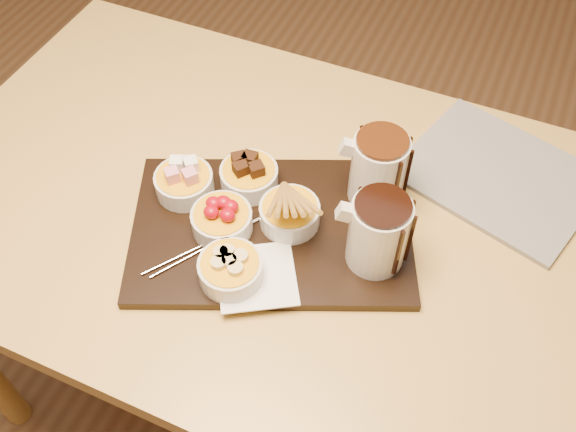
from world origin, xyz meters
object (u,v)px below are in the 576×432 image
at_px(bowl_strawberries, 222,221).
at_px(pitcher_dark_chocolate, 378,233).
at_px(newspaper, 499,176).
at_px(dining_table, 256,234).
at_px(pitcher_milk_chocolate, 378,169).
at_px(serving_board, 272,229).

relative_size(bowl_strawberries, pitcher_dark_chocolate, 0.79).
distance_m(bowl_strawberries, newspaper, 0.50).
height_order(bowl_strawberries, pitcher_dark_chocolate, pitcher_dark_chocolate).
distance_m(dining_table, pitcher_milk_chocolate, 0.28).
height_order(serving_board, pitcher_milk_chocolate, pitcher_milk_chocolate).
distance_m(serving_board, pitcher_milk_chocolate, 0.20).
xyz_separation_m(dining_table, bowl_strawberries, (-0.01, -0.09, 0.14)).
xyz_separation_m(pitcher_dark_chocolate, pitcher_milk_chocolate, (-0.04, 0.12, 0.00)).
xyz_separation_m(serving_board, pitcher_dark_chocolate, (0.18, 0.01, 0.07)).
distance_m(pitcher_dark_chocolate, newspaper, 0.31).
xyz_separation_m(bowl_strawberries, pitcher_milk_chocolate, (0.21, 0.17, 0.04)).
xyz_separation_m(dining_table, newspaper, (0.38, 0.22, 0.10)).
xyz_separation_m(dining_table, pitcher_dark_chocolate, (0.23, -0.04, 0.18)).
xyz_separation_m(dining_table, pitcher_milk_chocolate, (0.19, 0.08, 0.18)).
bearing_deg(pitcher_milk_chocolate, serving_board, -158.20).
height_order(dining_table, pitcher_milk_chocolate, pitcher_milk_chocolate).
relative_size(serving_board, pitcher_dark_chocolate, 3.64).
bearing_deg(pitcher_dark_chocolate, newspaper, 37.85).
bearing_deg(serving_board, pitcher_milk_chocolate, 21.80).
bearing_deg(pitcher_dark_chocolate, bowl_strawberries, 167.35).
bearing_deg(newspaper, bowl_strawberries, -125.14).
height_order(bowl_strawberries, pitcher_milk_chocolate, pitcher_milk_chocolate).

